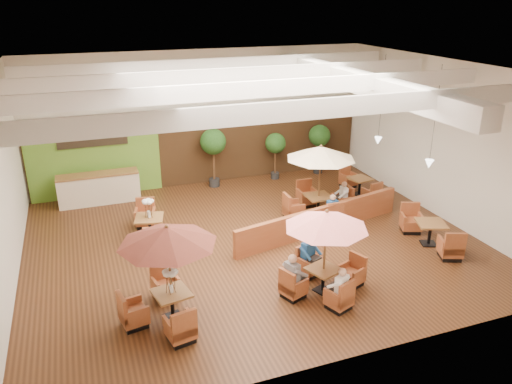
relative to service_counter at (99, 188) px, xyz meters
name	(u,v)px	position (x,y,z in m)	size (l,w,h in m)	color
room	(247,123)	(4.65, -3.88, 3.05)	(14.04, 14.00, 5.52)	#381E0F
service_counter	(99,188)	(0.00, 0.00, 0.00)	(3.00, 0.75, 1.18)	beige
booth_divider	(321,220)	(6.76, -5.28, -0.12)	(6.73, 0.18, 0.93)	brown
table_0	(166,253)	(1.09, -8.29, 1.24)	(2.47, 2.58, 2.56)	brown
table_1	(326,236)	(5.19, -8.49, 1.07)	(2.48, 2.48, 2.40)	brown
table_2	(320,168)	(7.32, -3.97, 1.23)	(2.59, 2.59, 2.66)	brown
table_3	(150,225)	(1.33, -3.77, -0.09)	(1.07, 2.75, 1.56)	brown
table_4	(430,234)	(9.64, -7.23, -0.21)	(1.12, 2.76, 0.97)	brown
table_5	(359,187)	(9.80, -2.70, -0.25)	(0.92, 2.44, 0.88)	brown
topiary_0	(213,144)	(4.61, 0.20, 1.24)	(1.06, 1.06, 2.45)	black
topiary_1	(275,145)	(7.34, 0.20, 0.93)	(0.87, 0.87, 2.03)	black
topiary_2	(319,137)	(9.43, 0.20, 1.06)	(0.95, 0.95, 2.21)	black
diner_0	(340,284)	(5.19, -9.36, 0.15)	(0.41, 0.40, 0.73)	white
diner_1	(309,251)	(5.19, -7.61, 0.18)	(0.44, 0.42, 0.80)	#23589A
diner_2	(294,272)	(4.32, -8.49, 0.19)	(0.41, 0.45, 0.83)	gray
diner_3	(332,207)	(7.32, -4.94, 0.15)	(0.37, 0.30, 0.74)	#23589A
diner_4	(343,193)	(8.30, -3.97, 0.15)	(0.31, 0.37, 0.72)	white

